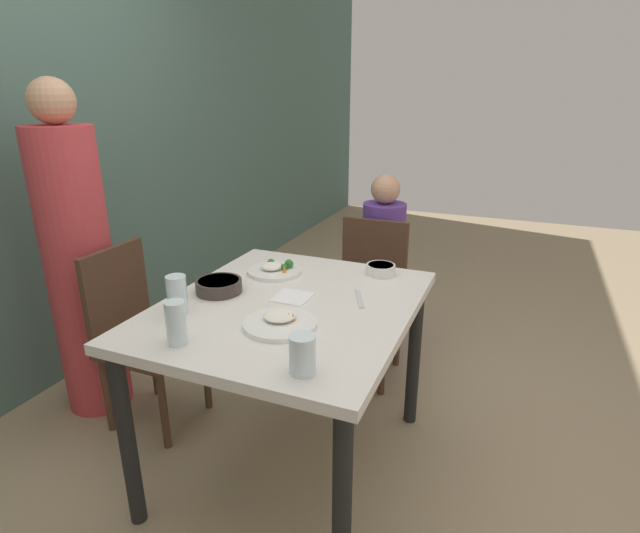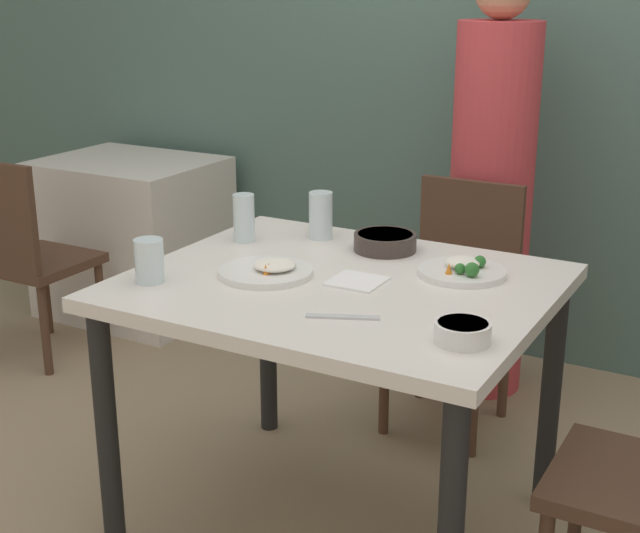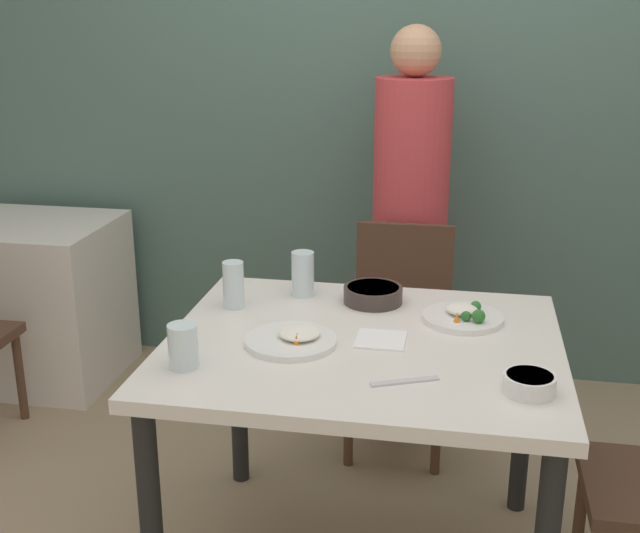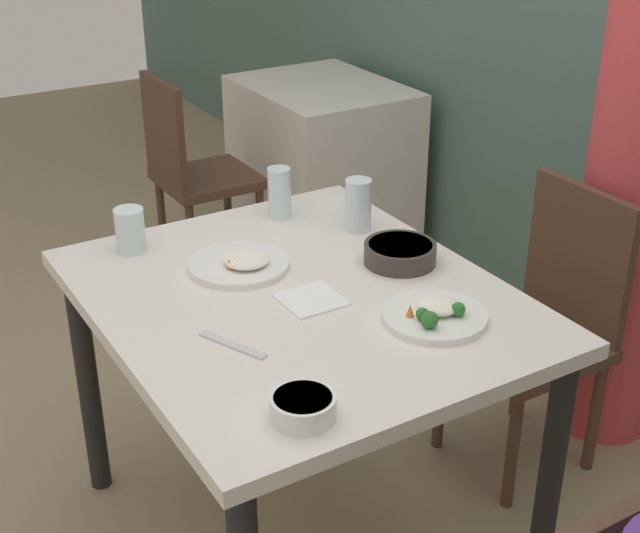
{
  "view_description": "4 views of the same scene",
  "coord_description": "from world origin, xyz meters",
  "px_view_note": "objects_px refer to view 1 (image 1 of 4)",
  "views": [
    {
      "loc": [
        -1.6,
        -0.8,
        1.56
      ],
      "look_at": [
        0.15,
        -0.07,
        0.88
      ],
      "focal_mm": 28.0,
      "sensor_mm": 36.0,
      "label": 1
    },
    {
      "loc": [
        1.07,
        -2.03,
        1.56
      ],
      "look_at": [
        -0.09,
        0.06,
        0.78
      ],
      "focal_mm": 50.0,
      "sensor_mm": 36.0,
      "label": 2
    },
    {
      "loc": [
        0.26,
        -2.09,
        1.68
      ],
      "look_at": [
        -0.11,
        -0.06,
        1.01
      ],
      "focal_mm": 45.0,
      "sensor_mm": 36.0,
      "label": 3
    },
    {
      "loc": [
        1.66,
        -0.95,
        1.8
      ],
      "look_at": [
        0.07,
        0.02,
        0.87
      ],
      "focal_mm": 50.0,
      "sensor_mm": 36.0,
      "label": 4
    }
  ],
  "objects_px": {
    "plate_rice_adult": "(275,270)",
    "glass_water_tall": "(176,323)",
    "person_adult": "(80,267)",
    "bowl_curry": "(219,286)",
    "chair_adult_spot": "(141,331)",
    "person_child": "(382,271)",
    "chair_child_spot": "(367,294)"
  },
  "relations": [
    {
      "from": "plate_rice_adult",
      "to": "glass_water_tall",
      "type": "distance_m",
      "value": 0.72
    },
    {
      "from": "chair_adult_spot",
      "to": "person_adult",
      "type": "xyz_separation_m",
      "value": [
        -0.0,
        0.33,
        0.28
      ]
    },
    {
      "from": "chair_adult_spot",
      "to": "person_adult",
      "type": "distance_m",
      "value": 0.43
    },
    {
      "from": "chair_adult_spot",
      "to": "glass_water_tall",
      "type": "distance_m",
      "value": 0.87
    },
    {
      "from": "chair_child_spot",
      "to": "person_child",
      "type": "bearing_deg",
      "value": 90.0
    },
    {
      "from": "plate_rice_adult",
      "to": "person_child",
      "type": "bearing_deg",
      "value": -15.43
    },
    {
      "from": "chair_child_spot",
      "to": "person_adult",
      "type": "relative_size",
      "value": 0.54
    },
    {
      "from": "glass_water_tall",
      "to": "person_adult",
      "type": "bearing_deg",
      "value": 63.19
    },
    {
      "from": "person_child",
      "to": "glass_water_tall",
      "type": "relative_size",
      "value": 7.37
    },
    {
      "from": "person_child",
      "to": "glass_water_tall",
      "type": "bearing_deg",
      "value": 171.64
    },
    {
      "from": "person_child",
      "to": "plate_rice_adult",
      "type": "distance_m",
      "value": 0.99
    },
    {
      "from": "chair_adult_spot",
      "to": "glass_water_tall",
      "type": "bearing_deg",
      "value": -127.61
    },
    {
      "from": "glass_water_tall",
      "to": "person_child",
      "type": "bearing_deg",
      "value": -8.36
    },
    {
      "from": "person_adult",
      "to": "glass_water_tall",
      "type": "distance_m",
      "value": 1.07
    },
    {
      "from": "chair_adult_spot",
      "to": "person_adult",
      "type": "height_order",
      "value": "person_adult"
    },
    {
      "from": "plate_rice_adult",
      "to": "glass_water_tall",
      "type": "height_order",
      "value": "glass_water_tall"
    },
    {
      "from": "chair_adult_spot",
      "to": "chair_child_spot",
      "type": "bearing_deg",
      "value": -45.22
    },
    {
      "from": "person_adult",
      "to": "bowl_curry",
      "type": "height_order",
      "value": "person_adult"
    },
    {
      "from": "chair_adult_spot",
      "to": "person_child",
      "type": "height_order",
      "value": "person_child"
    },
    {
      "from": "chair_child_spot",
      "to": "person_child",
      "type": "xyz_separation_m",
      "value": [
        0.3,
        0.0,
        0.04
      ]
    },
    {
      "from": "person_adult",
      "to": "person_child",
      "type": "distance_m",
      "value": 1.67
    },
    {
      "from": "chair_adult_spot",
      "to": "plate_rice_adult",
      "type": "height_order",
      "value": "chair_adult_spot"
    },
    {
      "from": "chair_child_spot",
      "to": "plate_rice_adult",
      "type": "bearing_deg",
      "value": -112.25
    },
    {
      "from": "chair_adult_spot",
      "to": "person_child",
      "type": "relative_size",
      "value": 0.79
    },
    {
      "from": "bowl_curry",
      "to": "plate_rice_adult",
      "type": "xyz_separation_m",
      "value": [
        0.29,
        -0.11,
        -0.01
      ]
    },
    {
      "from": "chair_adult_spot",
      "to": "plate_rice_adult",
      "type": "distance_m",
      "value": 0.73
    },
    {
      "from": "person_adult",
      "to": "chair_child_spot",
      "type": "bearing_deg",
      "value": -54.25
    },
    {
      "from": "chair_adult_spot",
      "to": "person_adult",
      "type": "relative_size",
      "value": 0.54
    },
    {
      "from": "chair_child_spot",
      "to": "person_child",
      "type": "distance_m",
      "value": 0.3
    },
    {
      "from": "person_adult",
      "to": "glass_water_tall",
      "type": "bearing_deg",
      "value": -116.81
    },
    {
      "from": "bowl_curry",
      "to": "glass_water_tall",
      "type": "xyz_separation_m",
      "value": [
        -0.43,
        -0.12,
        0.05
      ]
    },
    {
      "from": "person_child",
      "to": "plate_rice_adult",
      "type": "xyz_separation_m",
      "value": [
        -0.92,
        0.25,
        0.28
      ]
    }
  ]
}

